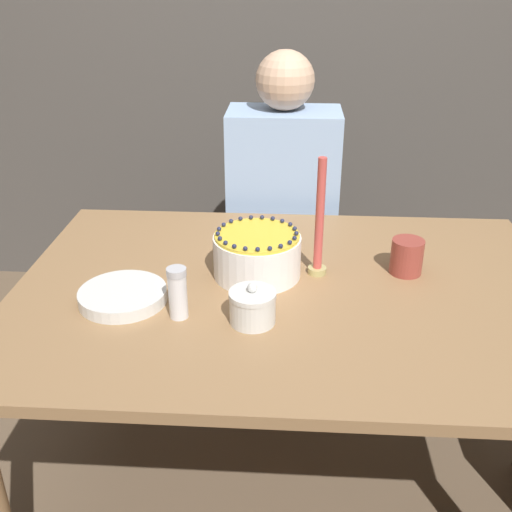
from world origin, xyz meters
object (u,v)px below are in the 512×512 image
(sugar_bowl, at_px, (251,307))
(sugar_shaker, at_px, (177,293))
(candle, at_px, (318,227))
(cake, at_px, (256,255))
(person_man_blue_shirt, at_px, (281,240))

(sugar_bowl, height_order, sugar_shaker, sugar_shaker)
(sugar_shaker, bearing_deg, candle, 35.88)
(cake, distance_m, sugar_bowl, 0.24)
(person_man_blue_shirt, bearing_deg, sugar_shaker, 75.07)
(cake, xyz_separation_m, candle, (0.16, 0.02, 0.08))
(candle, bearing_deg, person_man_blue_shirt, 99.87)
(sugar_shaker, bearing_deg, cake, 52.37)
(sugar_shaker, relative_size, person_man_blue_shirt, 0.11)
(sugar_bowl, height_order, candle, candle)
(cake, distance_m, candle, 0.18)
(cake, bearing_deg, person_man_blue_shirt, 84.97)
(cake, bearing_deg, sugar_bowl, -89.06)
(cake, distance_m, sugar_shaker, 0.29)
(sugar_bowl, relative_size, person_man_blue_shirt, 0.09)
(cake, xyz_separation_m, person_man_blue_shirt, (0.06, 0.64, -0.25))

